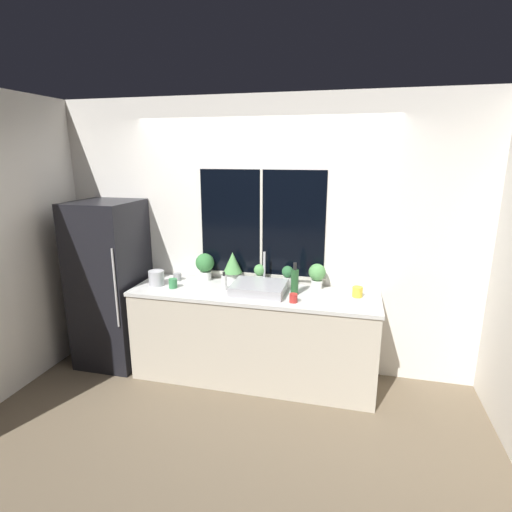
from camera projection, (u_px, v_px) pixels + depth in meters
ground_plane at (245, 395)px, 3.69m from camera, size 14.00×14.00×0.00m
wall_back at (262, 237)px, 3.99m from camera, size 8.00×0.09×2.70m
wall_left at (119, 217)px, 5.25m from camera, size 0.06×7.00×2.70m
wall_right at (472, 232)px, 4.27m from camera, size 0.06×7.00×2.70m
counter at (253, 336)px, 3.86m from camera, size 2.34×0.64×0.90m
refrigerator at (112, 283)px, 4.15m from camera, size 0.62×0.72×1.71m
sink at (259, 288)px, 3.72m from camera, size 0.49×0.46×0.34m
potted_plant_far_left at (205, 265)px, 4.07m from camera, size 0.19×0.19×0.28m
potted_plant_left at (233, 265)px, 3.99m from camera, size 0.19×0.19×0.31m
potted_plant_center at (260, 273)px, 3.95m from camera, size 0.11×0.11×0.20m
potted_plant_right at (288, 275)px, 3.88m from camera, size 0.11×0.11×0.21m
potted_plant_far_right at (317, 274)px, 3.81m from camera, size 0.16×0.16×0.25m
soap_bottle at (224, 282)px, 3.80m from camera, size 0.05×0.05×0.17m
bottle_tall at (295, 281)px, 3.65m from camera, size 0.07×0.07×0.30m
mug_red at (293, 298)px, 3.48m from camera, size 0.07×0.07×0.08m
mug_yellow at (357, 292)px, 3.61m from camera, size 0.09×0.09×0.09m
mug_grey at (177, 277)px, 4.08m from camera, size 0.08×0.08×0.08m
mug_green at (173, 283)px, 3.85m from camera, size 0.08×0.08×0.09m
kettle at (156, 277)px, 3.92m from camera, size 0.15×0.15×0.16m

